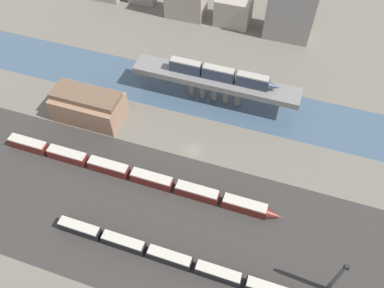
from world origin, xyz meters
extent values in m
plane|color=#666056|center=(0.00, 0.00, 0.00)|extent=(400.00, 400.00, 0.00)
cube|color=#33302D|center=(0.00, -24.00, 0.00)|extent=(280.00, 42.00, 0.01)
cube|color=#3D5166|center=(0.00, 23.09, 0.00)|extent=(320.00, 19.61, 0.01)
cube|color=slate|center=(0.00, 23.09, 7.84)|extent=(53.79, 7.89, 2.00)
cylinder|color=slate|center=(-7.84, 23.09, 3.42)|extent=(2.61, 2.61, 6.84)
cylinder|color=slate|center=(-3.92, 23.09, 3.42)|extent=(2.61, 2.61, 6.84)
cylinder|color=slate|center=(0.00, 23.09, 3.42)|extent=(2.61, 2.61, 6.84)
cylinder|color=slate|center=(3.92, 23.09, 3.42)|extent=(2.61, 2.61, 6.84)
cylinder|color=slate|center=(7.84, 23.09, 3.42)|extent=(2.61, 2.61, 6.84)
cube|color=#2D384C|center=(-9.91, 23.09, 10.71)|extent=(10.13, 2.85, 3.74)
cube|color=#9E998E|center=(-9.91, 23.09, 12.78)|extent=(9.72, 2.62, 0.40)
cube|color=#2D384C|center=(0.84, 23.09, 10.71)|extent=(10.13, 2.85, 3.74)
cube|color=#9E998E|center=(0.84, 23.09, 12.78)|extent=(9.72, 2.62, 0.40)
cube|color=#2D384C|center=(11.58, 23.09, 10.71)|extent=(10.13, 2.85, 3.74)
cube|color=#9E998E|center=(11.58, 23.09, 12.78)|extent=(9.72, 2.62, 0.40)
cone|color=#2D384C|center=(18.42, 23.09, 10.52)|extent=(3.54, 2.56, 2.56)
cube|color=black|center=(-18.58, -33.49, 1.53)|extent=(10.94, 2.65, 3.06)
cube|color=#B7B2A3|center=(-18.58, -33.49, 3.26)|extent=(10.50, 2.44, 0.40)
cube|color=black|center=(-6.63, -33.49, 1.53)|extent=(10.94, 2.65, 3.06)
cube|color=#B7B2A3|center=(-6.63, -33.49, 3.26)|extent=(10.50, 2.44, 0.40)
cube|color=black|center=(5.33, -33.49, 1.53)|extent=(10.94, 2.65, 3.06)
cube|color=#B7B2A3|center=(5.33, -33.49, 3.26)|extent=(10.50, 2.44, 0.40)
cube|color=black|center=(17.28, -33.49, 1.53)|extent=(10.94, 2.65, 3.06)
cube|color=#B7B2A3|center=(17.28, -33.49, 3.26)|extent=(10.50, 2.44, 0.40)
cube|color=#B7B2A3|center=(29.24, -33.49, 3.26)|extent=(10.50, 2.44, 0.40)
cube|color=#5B1E19|center=(-46.10, -14.36, 1.54)|extent=(11.89, 3.06, 3.08)
cube|color=#B7B2A3|center=(-46.10, -14.36, 3.28)|extent=(11.41, 2.82, 0.40)
cube|color=#5B1E19|center=(-33.07, -14.36, 1.54)|extent=(11.89, 3.06, 3.08)
cube|color=#B7B2A3|center=(-33.07, -14.36, 3.28)|extent=(11.41, 2.82, 0.40)
cube|color=#5B1E19|center=(-20.05, -14.36, 1.54)|extent=(11.89, 3.06, 3.08)
cube|color=#B7B2A3|center=(-20.05, -14.36, 3.28)|extent=(11.41, 2.82, 0.40)
cube|color=#5B1E19|center=(-7.02, -14.36, 1.54)|extent=(11.89, 3.06, 3.08)
cube|color=#B7B2A3|center=(-7.02, -14.36, 3.28)|extent=(11.41, 2.82, 0.40)
cube|color=#5B1E19|center=(6.01, -14.36, 1.54)|extent=(11.89, 3.06, 3.08)
cube|color=#B7B2A3|center=(6.01, -14.36, 3.28)|extent=(11.41, 2.82, 0.40)
cube|color=#5B1E19|center=(19.04, -14.36, 1.54)|extent=(11.89, 3.06, 3.08)
cube|color=#B7B2A3|center=(19.04, -14.36, 3.28)|extent=(11.41, 2.82, 0.40)
cone|color=#5B1E19|center=(27.07, -14.36, 1.39)|extent=(4.16, 2.76, 2.76)
cube|color=#937056|center=(-34.88, 3.00, 4.07)|extent=(21.22, 11.50, 8.14)
cube|color=brown|center=(-34.88, 3.00, 9.03)|extent=(20.80, 8.05, 1.79)
cylinder|color=#4C4C51|center=(41.91, -28.54, 6.68)|extent=(1.04, 1.04, 13.36)
cube|color=black|center=(41.91, -28.54, 13.96)|extent=(1.00, 0.70, 1.20)
cube|color=gray|center=(-5.15, 67.35, 5.37)|extent=(13.65, 10.90, 10.74)
cube|color=gray|center=(16.80, 65.90, 10.17)|extent=(17.25, 11.40, 20.35)
camera|label=1|loc=(21.04, -64.05, 87.97)|focal=35.00mm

